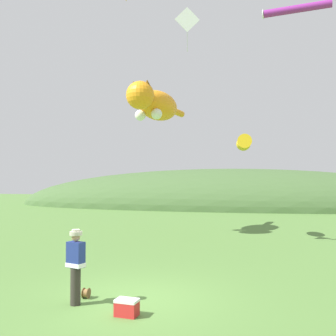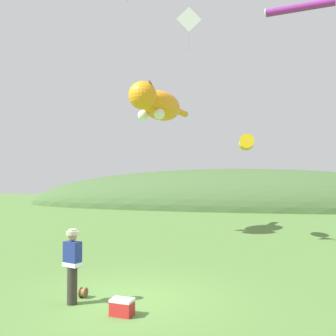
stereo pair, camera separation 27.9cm
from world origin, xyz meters
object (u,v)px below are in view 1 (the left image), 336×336
at_px(kite_giant_cat, 155,104).
at_px(picnic_cooler, 127,307).
at_px(kite_spool, 86,293).
at_px(kite_tube_streamer, 296,9).
at_px(kite_fish_windsock, 244,143).
at_px(kite_diamond_white, 187,20).
at_px(festival_attendant, 76,264).

bearing_deg(kite_giant_cat, picnic_cooler, -77.97).
height_order(kite_spool, kite_tube_streamer, kite_tube_streamer).
bearing_deg(kite_giant_cat, kite_spool, -83.89).
bearing_deg(kite_fish_windsock, kite_spool, -109.40).
relative_size(kite_spool, kite_fish_windsock, 0.10).
height_order(picnic_cooler, kite_giant_cat, kite_giant_cat).
xyz_separation_m(kite_spool, kite_diamond_white, (1.21, 7.92, 10.14)).
bearing_deg(kite_diamond_white, kite_tube_streamer, 17.86).
height_order(kite_spool, picnic_cooler, picnic_cooler).
height_order(festival_attendant, kite_diamond_white, kite_diamond_white).
relative_size(picnic_cooler, kite_diamond_white, 0.25).
distance_m(kite_spool, kite_diamond_white, 12.92).
relative_size(picnic_cooler, kite_giant_cat, 0.08).
height_order(kite_spool, kite_fish_windsock, kite_fish_windsock).
bearing_deg(kite_giant_cat, kite_fish_windsock, -9.83).
xyz_separation_m(kite_spool, picnic_cooler, (1.39, -0.93, 0.05)).
xyz_separation_m(kite_giant_cat, kite_tube_streamer, (7.31, -1.71, 3.85)).
bearing_deg(kite_spool, picnic_cooler, -33.76).
bearing_deg(kite_fish_windsock, kite_tube_streamer, -19.50).
xyz_separation_m(kite_fish_windsock, kite_diamond_white, (-2.44, -2.45, 5.48)).
bearing_deg(picnic_cooler, kite_spool, 146.24).
xyz_separation_m(picnic_cooler, kite_giant_cat, (-2.59, 12.14, 6.95)).
bearing_deg(kite_fish_windsock, kite_giant_cat, 170.17).
xyz_separation_m(kite_spool, kite_tube_streamer, (6.11, 9.50, 10.86)).
distance_m(kite_fish_windsock, kite_diamond_white, 6.48).
height_order(festival_attendant, picnic_cooler, festival_attendant).
height_order(kite_spool, kite_giant_cat, kite_giant_cat).
xyz_separation_m(festival_attendant, picnic_cooler, (1.42, -0.41, -0.77)).
relative_size(picnic_cooler, kite_fish_windsock, 0.20).
bearing_deg(kite_diamond_white, kite_giant_cat, 126.19).
distance_m(picnic_cooler, kite_tube_streamer, 15.74).
relative_size(picnic_cooler, kite_tube_streamer, 0.17).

